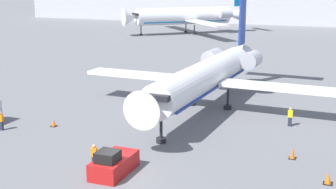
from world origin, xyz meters
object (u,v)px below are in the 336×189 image
object	(u,v)px
airplane_main	(208,74)
pushback_tug	(114,164)
airplane_parked_far_left	(187,16)
worker_near_tug	(94,156)
traffic_cone_mid	(328,179)
traffic_cone_left	(54,123)
worker_on_apron	(1,121)
worker_by_wing	(290,116)
traffic_cone_right	(293,154)

from	to	relation	value
airplane_main	pushback_tug	xyz separation A→B (m)	(-1.14, -17.94, -2.87)
airplane_main	airplane_parked_far_left	xyz separation A→B (m)	(-24.31, 63.71, 0.70)
airplane_main	worker_near_tug	bearing A→B (deg)	-98.89
worker_near_tug	traffic_cone_mid	size ratio (longest dim) A/B	2.41
pushback_tug	traffic_cone_left	distance (m)	12.24
worker_on_apron	pushback_tug	bearing A→B (deg)	-19.65
airplane_main	airplane_parked_far_left	world-z (taller)	airplane_parked_far_left
worker_on_apron	airplane_parked_far_left	bearing A→B (deg)	97.27
worker_by_wing	traffic_cone_left	distance (m)	20.85
pushback_tug	worker_on_apron	size ratio (longest dim) A/B	2.40
worker_near_tug	worker_by_wing	distance (m)	18.46
worker_near_tug	traffic_cone_left	xyz separation A→B (m)	(-8.19, 7.04, -0.61)
airplane_main	traffic_cone_right	xyz separation A→B (m)	(9.61, -10.89, -3.18)
worker_by_wing	worker_on_apron	world-z (taller)	worker_by_wing
worker_by_wing	traffic_cone_right	distance (m)	7.99
worker_on_apron	traffic_cone_left	bearing A→B (deg)	35.47
worker_on_apron	worker_by_wing	bearing A→B (deg)	23.90
airplane_main	traffic_cone_left	world-z (taller)	airplane_main
traffic_cone_right	traffic_cone_mid	size ratio (longest dim) A/B	1.08
worker_near_tug	traffic_cone_right	distance (m)	14.13
traffic_cone_left	traffic_cone_right	size ratio (longest dim) A/B	0.83
airplane_main	worker_on_apron	distance (m)	19.78
airplane_main	traffic_cone_left	bearing A→B (deg)	-135.85
pushback_tug	airplane_parked_far_left	size ratio (longest dim) A/B	0.13
airplane_main	airplane_parked_far_left	size ratio (longest dim) A/B	0.94
traffic_cone_right	worker_on_apron	bearing A→B (deg)	-174.59
worker_by_wing	airplane_parked_far_left	distance (m)	74.40
worker_by_wing	worker_on_apron	distance (m)	25.10
airplane_main	pushback_tug	distance (m)	18.20
traffic_cone_right	pushback_tug	bearing A→B (deg)	-146.73
traffic_cone_left	traffic_cone_mid	world-z (taller)	traffic_cone_mid
traffic_cone_right	airplane_parked_far_left	distance (m)	82.04
worker_by_wing	traffic_cone_left	size ratio (longest dim) A/B	2.60
traffic_cone_left	traffic_cone_mid	distance (m)	23.50
worker_on_apron	traffic_cone_right	distance (m)	24.23
worker_near_tug	worker_by_wing	bearing A→B (deg)	52.64
traffic_cone_left	airplane_parked_far_left	xyz separation A→B (m)	(-13.36, 74.35, 3.95)
worker_on_apron	traffic_cone_right	bearing A→B (deg)	5.41
traffic_cone_right	traffic_cone_mid	distance (m)	4.44
worker_near_tug	traffic_cone_left	size ratio (longest dim) A/B	2.69
airplane_main	pushback_tug	bearing A→B (deg)	-93.64
pushback_tug	traffic_cone_right	world-z (taller)	pushback_tug
pushback_tug	traffic_cone_mid	bearing A→B (deg)	14.53
worker_near_tug	traffic_cone_right	bearing A→B (deg)	28.75
worker_on_apron	traffic_cone_mid	world-z (taller)	worker_on_apron
worker_near_tug	worker_by_wing	world-z (taller)	worker_near_tug
pushback_tug	airplane_parked_far_left	bearing A→B (deg)	105.84
traffic_cone_left	traffic_cone_mid	size ratio (longest dim) A/B	0.90
worker_by_wing	traffic_cone_right	world-z (taller)	worker_by_wing
worker_on_apron	airplane_main	bearing A→B (deg)	42.23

